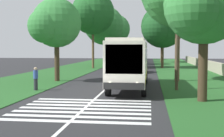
{
  "coord_description": "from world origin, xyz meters",
  "views": [
    {
      "loc": [
        -16.02,
        -3.32,
        3.07
      ],
      "look_at": [
        6.28,
        -0.54,
        1.6
      ],
      "focal_mm": 48.91,
      "sensor_mm": 36.0,
      "label": 1
    }
  ],
  "objects_px": {
    "roadside_tree_left_0": "(92,14)",
    "roadside_tree_left_2": "(103,26)",
    "trailing_car_1": "(117,65)",
    "roadside_tree_left_3": "(55,24)",
    "utility_pole": "(177,40)",
    "pedestrian": "(36,78)",
    "roadside_tree_right_3": "(161,33)",
    "roadside_tree_left_1": "(115,30)",
    "trailing_car_0": "(140,67)",
    "roadside_tree_right_2": "(201,7)",
    "roadside_tree_left_4": "(111,27)",
    "coach_bus": "(130,61)",
    "roadside_tree_right_4": "(161,28)"
  },
  "relations": [
    {
      "from": "roadside_tree_right_3",
      "to": "roadside_tree_right_4",
      "type": "relative_size",
      "value": 1.0
    },
    {
      "from": "roadside_tree_left_0",
      "to": "roadside_tree_left_2",
      "type": "xyz_separation_m",
      "value": [
        10.3,
        -0.25,
        -1.14
      ]
    },
    {
      "from": "roadside_tree_left_0",
      "to": "roadside_tree_left_3",
      "type": "bearing_deg",
      "value": -179.48
    },
    {
      "from": "roadside_tree_right_3",
      "to": "coach_bus",
      "type": "bearing_deg",
      "value": 174.96
    },
    {
      "from": "pedestrian",
      "to": "roadside_tree_right_3",
      "type": "bearing_deg",
      "value": -12.73
    },
    {
      "from": "roadside_tree_left_4",
      "to": "roadside_tree_right_4",
      "type": "relative_size",
      "value": 1.05
    },
    {
      "from": "pedestrian",
      "to": "roadside_tree_left_0",
      "type": "bearing_deg",
      "value": 1.6
    },
    {
      "from": "roadside_tree_left_0",
      "to": "roadside_tree_left_1",
      "type": "height_order",
      "value": "roadside_tree_left_1"
    },
    {
      "from": "roadside_tree_left_1",
      "to": "roadside_tree_left_2",
      "type": "distance_m",
      "value": 22.67
    },
    {
      "from": "trailing_car_0",
      "to": "roadside_tree_left_2",
      "type": "distance_m",
      "value": 20.06
    },
    {
      "from": "roadside_tree_left_4",
      "to": "utility_pole",
      "type": "relative_size",
      "value": 1.49
    },
    {
      "from": "roadside_tree_left_3",
      "to": "pedestrian",
      "type": "distance_m",
      "value": 7.74
    },
    {
      "from": "trailing_car_1",
      "to": "pedestrian",
      "type": "bearing_deg",
      "value": 172.34
    },
    {
      "from": "roadside_tree_right_3",
      "to": "roadside_tree_left_4",
      "type": "bearing_deg",
      "value": 98.71
    },
    {
      "from": "roadside_tree_right_3",
      "to": "trailing_car_1",
      "type": "bearing_deg",
      "value": 162.16
    },
    {
      "from": "trailing_car_1",
      "to": "roadside_tree_left_1",
      "type": "height_order",
      "value": "roadside_tree_left_1"
    },
    {
      "from": "trailing_car_0",
      "to": "roadside_tree_right_2",
      "type": "distance_m",
      "value": 22.23
    },
    {
      "from": "roadside_tree_left_4",
      "to": "roadside_tree_right_4",
      "type": "bearing_deg",
      "value": -150.81
    },
    {
      "from": "roadside_tree_left_4",
      "to": "roadside_tree_right_3",
      "type": "distance_m",
      "value": 11.28
    },
    {
      "from": "coach_bus",
      "to": "trailing_car_0",
      "type": "relative_size",
      "value": 2.6
    },
    {
      "from": "trailing_car_1",
      "to": "roadside_tree_left_3",
      "type": "bearing_deg",
      "value": 168.04
    },
    {
      "from": "roadside_tree_right_2",
      "to": "roadside_tree_right_3",
      "type": "height_order",
      "value": "roadside_tree_right_3"
    },
    {
      "from": "roadside_tree_right_3",
      "to": "roadside_tree_right_4",
      "type": "bearing_deg",
      "value": 177.92
    },
    {
      "from": "trailing_car_1",
      "to": "utility_pole",
      "type": "distance_m",
      "value": 24.14
    },
    {
      "from": "roadside_tree_left_4",
      "to": "pedestrian",
      "type": "height_order",
      "value": "roadside_tree_left_4"
    },
    {
      "from": "trailing_car_0",
      "to": "roadside_tree_left_1",
      "type": "distance_m",
      "value": 41.51
    },
    {
      "from": "roadside_tree_right_3",
      "to": "roadside_tree_right_2",
      "type": "bearing_deg",
      "value": -179.53
    },
    {
      "from": "roadside_tree_left_2",
      "to": "roadside_tree_left_4",
      "type": "height_order",
      "value": "roadside_tree_left_2"
    },
    {
      "from": "coach_bus",
      "to": "roadside_tree_left_0",
      "type": "height_order",
      "value": "roadside_tree_left_0"
    },
    {
      "from": "roadside_tree_left_3",
      "to": "roadside_tree_right_4",
      "type": "bearing_deg",
      "value": -26.69
    },
    {
      "from": "trailing_car_0",
      "to": "roadside_tree_left_3",
      "type": "bearing_deg",
      "value": 147.7
    },
    {
      "from": "roadside_tree_left_4",
      "to": "utility_pole",
      "type": "xyz_separation_m",
      "value": [
        -44.42,
        -10.54,
        -4.14
      ]
    },
    {
      "from": "coach_bus",
      "to": "roadside_tree_left_0",
      "type": "bearing_deg",
      "value": 17.74
    },
    {
      "from": "trailing_car_0",
      "to": "roadside_tree_left_2",
      "type": "relative_size",
      "value": 0.39
    },
    {
      "from": "roadside_tree_left_2",
      "to": "roadside_tree_right_3",
      "type": "height_order",
      "value": "roadside_tree_left_2"
    },
    {
      "from": "coach_bus",
      "to": "roadside_tree_left_1",
      "type": "relative_size",
      "value": 0.94
    },
    {
      "from": "roadside_tree_left_1",
      "to": "roadside_tree_right_3",
      "type": "distance_m",
      "value": 15.93
    },
    {
      "from": "roadside_tree_left_0",
      "to": "roadside_tree_right_3",
      "type": "bearing_deg",
      "value": -27.33
    },
    {
      "from": "coach_bus",
      "to": "utility_pole",
      "type": "bearing_deg",
      "value": -101.73
    },
    {
      "from": "trailing_car_1",
      "to": "roadside_tree_left_3",
      "type": "xyz_separation_m",
      "value": [
        -17.98,
        3.81,
        4.66
      ]
    },
    {
      "from": "roadside_tree_right_4",
      "to": "coach_bus",
      "type": "bearing_deg",
      "value": 172.59
    },
    {
      "from": "roadside_tree_left_2",
      "to": "coach_bus",
      "type": "bearing_deg",
      "value": -167.91
    },
    {
      "from": "roadside_tree_left_0",
      "to": "roadside_tree_left_2",
      "type": "bearing_deg",
      "value": -1.41
    },
    {
      "from": "trailing_car_0",
      "to": "roadside_tree_left_0",
      "type": "relative_size",
      "value": 0.36
    },
    {
      "from": "roadside_tree_right_2",
      "to": "utility_pole",
      "type": "bearing_deg",
      "value": 11.93
    },
    {
      "from": "trailing_car_0",
      "to": "coach_bus",
      "type": "bearing_deg",
      "value": 179.15
    },
    {
      "from": "roadside_tree_right_3",
      "to": "roadside_tree_left_1",
      "type": "bearing_deg",
      "value": 47.0
    },
    {
      "from": "pedestrian",
      "to": "roadside_tree_left_1",
      "type": "bearing_deg",
      "value": 0.85
    },
    {
      "from": "utility_pole",
      "to": "coach_bus",
      "type": "bearing_deg",
      "value": 78.27
    },
    {
      "from": "roadside_tree_right_2",
      "to": "roadside_tree_right_4",
      "type": "bearing_deg",
      "value": 2.17
    }
  ]
}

